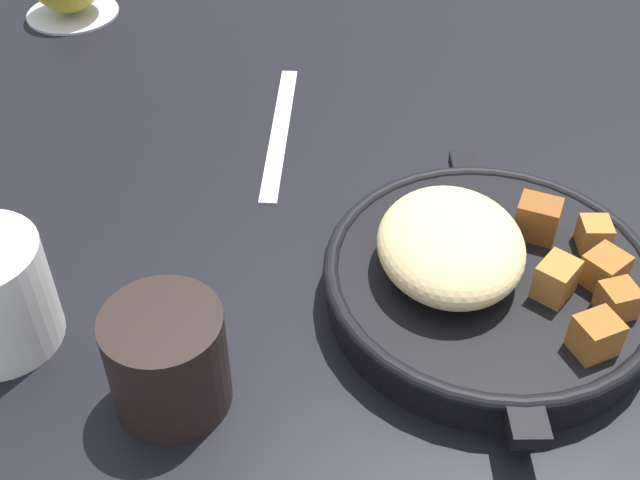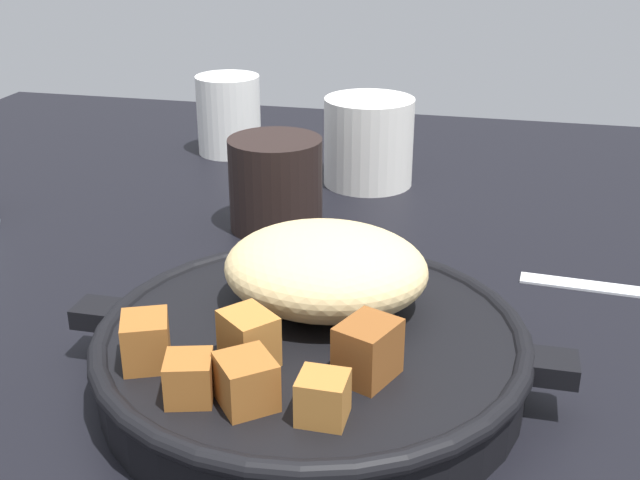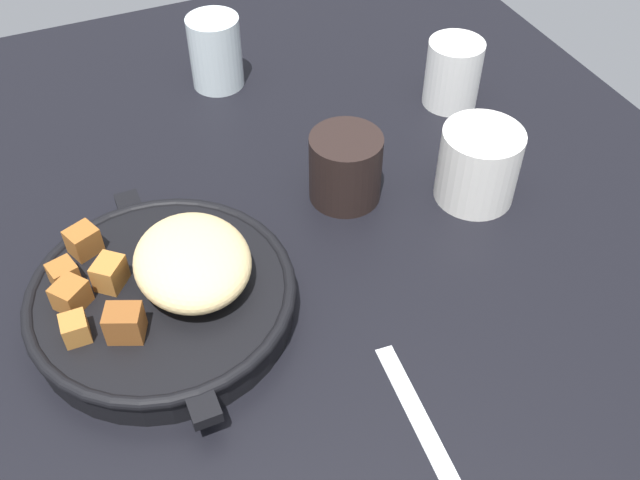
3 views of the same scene
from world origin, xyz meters
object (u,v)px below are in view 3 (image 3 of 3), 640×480
at_px(coffee_mug_dark, 345,168).
at_px(white_creamer_pitcher, 453,73).
at_px(ceramic_mug_white, 478,165).
at_px(water_glass_tall, 215,52).
at_px(cast_iron_skillet, 166,292).
at_px(butter_knife, 437,453).

distance_m(coffee_mug_dark, white_creamer_pitcher, 0.22).
height_order(ceramic_mug_white, water_glass_tall, water_glass_tall).
relative_size(cast_iron_skillet, coffee_mug_dark, 3.72).
relative_size(coffee_mug_dark, ceramic_mug_white, 0.91).
distance_m(cast_iron_skillet, ceramic_mug_white, 0.35).
bearing_deg(coffee_mug_dark, ceramic_mug_white, 66.62).
xyz_separation_m(cast_iron_skillet, butter_knife, (0.23, 0.16, -0.03)).
bearing_deg(coffee_mug_dark, butter_knife, -11.45).
bearing_deg(cast_iron_skillet, ceramic_mug_white, 94.71).
xyz_separation_m(butter_knife, coffee_mug_dark, (-0.31, 0.06, 0.04)).
xyz_separation_m(white_creamer_pitcher, ceramic_mug_white, (0.16, -0.07, 0.00)).
xyz_separation_m(coffee_mug_dark, ceramic_mug_white, (0.06, 0.13, 0.00)).
height_order(coffee_mug_dark, water_glass_tall, water_glass_tall).
distance_m(butter_knife, ceramic_mug_white, 0.32).
xyz_separation_m(coffee_mug_dark, water_glass_tall, (-0.27, -0.06, 0.01)).
relative_size(white_creamer_pitcher, water_glass_tall, 0.91).
relative_size(butter_knife, water_glass_tall, 2.36).
bearing_deg(white_creamer_pitcher, butter_knife, -31.69).
bearing_deg(white_creamer_pitcher, coffee_mug_dark, -61.05).
height_order(cast_iron_skillet, coffee_mug_dark, cast_iron_skillet).
bearing_deg(white_creamer_pitcher, ceramic_mug_white, -22.12).
distance_m(coffee_mug_dark, water_glass_tall, 0.27).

